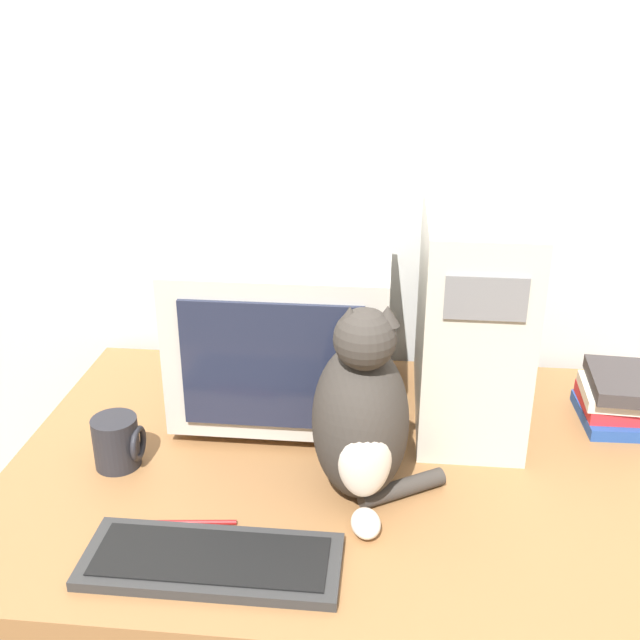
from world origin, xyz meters
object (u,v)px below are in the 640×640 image
Objects in this scene: computer_tower at (471,317)px; cat at (362,418)px; keyboard at (212,561)px; crt_monitor at (287,326)px; pen at (194,522)px; book_stack at (615,398)px; mug at (118,442)px.

cat is (-0.21, -0.33, -0.07)m from computer_tower.
computer_tower is at bearing 50.87° from keyboard.
crt_monitor is 1.06× the size of keyboard.
cat is 0.35m from pen.
keyboard is (-0.05, -0.55, -0.18)m from crt_monitor.
computer_tower is 1.18× the size of cat.
cat is (0.18, -0.33, -0.03)m from crt_monitor.
book_stack is 0.94m from pen.
crt_monitor is 0.50m from pen.
keyboard is at bearing -129.13° from computer_tower.
pen is at bearing -166.37° from cat.
computer_tower is at bearing 41.78° from pen.
cat is 0.64m from book_stack.
pen is at bearing -138.22° from computer_tower.
computer_tower is 2.34× the size of book_stack.
crt_monitor is 1.15× the size of cat.
book_stack is (0.54, 0.32, -0.11)m from cat.
crt_monitor reaches higher than mug.
computer_tower is at bearing 22.04° from mug.
mug is (-1.02, -0.28, -0.00)m from book_stack.
crt_monitor is at bearing 43.56° from mug.
crt_monitor is 0.40m from computer_tower.
book_stack is at bearing 22.02° from cat.
cat is at bearing -148.96° from book_stack.
crt_monitor is 0.43m from mug.
book_stack is (0.77, 0.54, 0.05)m from keyboard.
cat is at bearing 43.48° from keyboard.
cat reaches higher than crt_monitor.
keyboard is 2.80× the size of pen.
book_stack reaches higher than mug.
keyboard is at bearing -95.01° from crt_monitor.
cat is 0.50m from mug.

